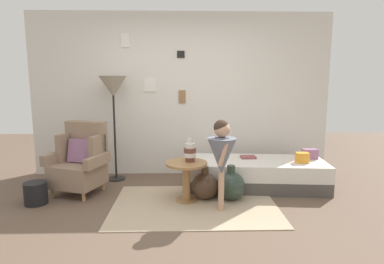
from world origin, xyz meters
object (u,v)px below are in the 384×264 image
(side_table, at_px, (186,174))
(person_child, at_px, (222,153))
(floor_lamp, at_px, (113,90))
(magazine_basket, at_px, (36,193))
(armchair, at_px, (80,161))
(book_on_daybed, at_px, (248,157))
(demijohn_near, at_px, (205,186))
(demijohn_far, at_px, (231,185))
(vase_striped, at_px, (190,152))
(daybed, at_px, (257,174))

(side_table, relative_size, person_child, 0.49)
(floor_lamp, bearing_deg, magazine_basket, -128.74)
(armchair, relative_size, book_on_daybed, 4.41)
(demijohn_near, xyz_separation_m, demijohn_far, (0.34, -0.03, 0.01))
(floor_lamp, distance_m, person_child, 2.07)
(vase_striped, height_order, demijohn_near, vase_striped)
(daybed, relative_size, side_table, 3.68)
(daybed, height_order, demijohn_far, demijohn_far)
(armchair, bearing_deg, floor_lamp, 57.53)
(demijohn_near, relative_size, magazine_basket, 1.55)
(side_table, xyz_separation_m, vase_striped, (0.05, 0.04, 0.27))
(person_child, distance_m, demijohn_near, 0.64)
(person_child, bearing_deg, floor_lamp, 140.55)
(armchair, relative_size, person_child, 0.89)
(armchair, distance_m, person_child, 2.00)
(book_on_daybed, bearing_deg, daybed, -48.53)
(floor_lamp, bearing_deg, demijohn_far, -28.84)
(side_table, bearing_deg, vase_striped, 43.24)
(side_table, xyz_separation_m, floor_lamp, (-1.09, 0.95, 1.03))
(armchair, height_order, demijohn_far, armchair)
(person_child, bearing_deg, book_on_daybed, 61.50)
(demijohn_far, bearing_deg, floor_lamp, 151.16)
(daybed, xyz_separation_m, person_child, (-0.62, -0.81, 0.49))
(side_table, relative_size, demijohn_far, 1.17)
(vase_striped, xyz_separation_m, demijohn_near, (0.19, 0.02, -0.46))
(vase_striped, bearing_deg, side_table, -136.76)
(demijohn_far, distance_m, magazine_basket, 2.47)
(armchair, bearing_deg, demijohn_near, -10.64)
(daybed, relative_size, demijohn_near, 4.51)
(book_on_daybed, xyz_separation_m, demijohn_far, (-0.34, -0.62, -0.22))
(book_on_daybed, height_order, magazine_basket, book_on_daybed)
(book_on_daybed, bearing_deg, magazine_basket, -166.05)
(daybed, distance_m, magazine_basket, 2.98)
(side_table, distance_m, vase_striped, 0.28)
(demijohn_near, distance_m, demijohn_far, 0.34)
(daybed, distance_m, book_on_daybed, 0.28)
(side_table, xyz_separation_m, book_on_daybed, (0.92, 0.65, 0.05))
(floor_lamp, bearing_deg, demijohn_near, -33.68)
(person_child, bearing_deg, side_table, 145.15)
(floor_lamp, relative_size, person_child, 1.47)
(person_child, distance_m, magazine_basket, 2.38)
(person_child, relative_size, demijohn_far, 2.38)
(demijohn_near, bearing_deg, magazine_basket, -177.01)
(daybed, relative_size, magazine_basket, 7.01)
(vase_striped, xyz_separation_m, book_on_daybed, (0.87, 0.61, -0.22))
(vase_striped, distance_m, demijohn_far, 0.69)
(book_on_daybed, bearing_deg, demijohn_far, -119.13)
(daybed, distance_m, floor_lamp, 2.47)
(book_on_daybed, distance_m, demijohn_near, 0.93)
(daybed, relative_size, floor_lamp, 1.22)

